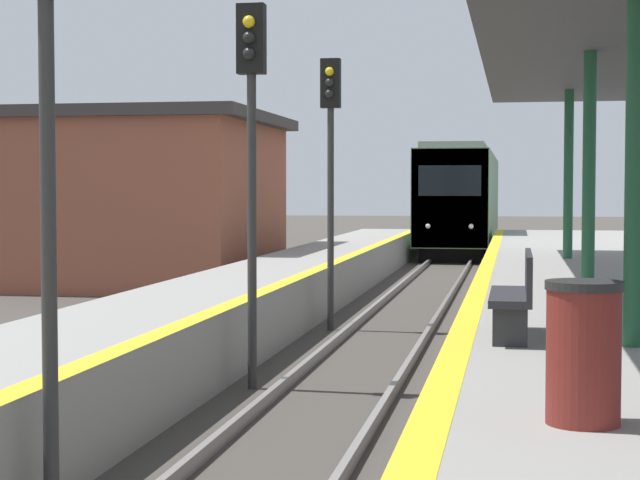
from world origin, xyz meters
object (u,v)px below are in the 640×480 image
(signal_far, at_px, (331,143))
(bench, at_px, (517,292))
(train, at_px, (463,199))
(trash_bin, at_px, (584,352))
(signal_near, at_px, (46,77))
(signal_mid, at_px, (251,123))

(signal_far, bearing_deg, bench, -66.47)
(signal_far, bearing_deg, train, 87.59)
(train, xyz_separation_m, trash_bin, (2.68, -38.97, -0.66))
(trash_bin, bearing_deg, train, 93.94)
(signal_near, distance_m, signal_far, 11.82)
(signal_far, bearing_deg, trash_bin, -72.33)
(signal_near, bearing_deg, signal_mid, 88.86)
(signal_near, bearing_deg, trash_bin, -2.58)
(bench, bearing_deg, signal_near, -130.96)
(train, bearing_deg, trash_bin, -86.06)
(train, height_order, trash_bin, train)
(train, height_order, signal_far, signal_far)
(signal_mid, distance_m, trash_bin, 7.46)
(signal_far, xyz_separation_m, bench, (3.38, -7.76, -1.96))
(signal_mid, bearing_deg, bench, -28.59)
(signal_near, relative_size, signal_mid, 1.00)
(trash_bin, bearing_deg, signal_near, 177.42)
(train, relative_size, bench, 11.01)
(bench, bearing_deg, signal_mid, 151.41)
(trash_bin, bearing_deg, signal_mid, 122.26)
(trash_bin, bearing_deg, bench, 95.93)
(signal_mid, bearing_deg, trash_bin, -57.74)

